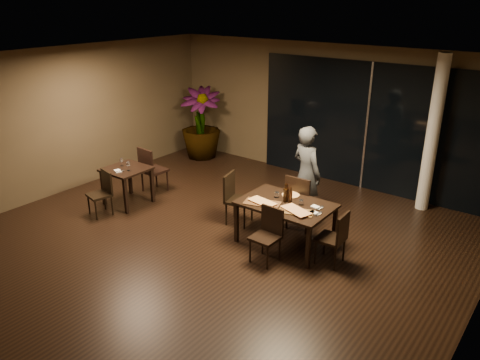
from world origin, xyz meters
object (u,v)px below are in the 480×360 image
(chair_main_right, at_px, (336,236))
(bottle_b, at_px, (290,195))
(chair_side_far, at_px, (151,168))
(potted_plant, at_px, (201,123))
(chair_main_near, at_px, (268,232))
(chair_side_near, at_px, (103,190))
(main_table, at_px, (286,207))
(diner, at_px, (306,174))
(bottle_c, at_px, (287,193))
(chair_main_far, at_px, (300,200))
(side_table, at_px, (127,174))
(chair_main_left, at_px, (235,196))
(bottle_a, at_px, (285,193))

(chair_main_right, xyz_separation_m, bottle_b, (-0.90, 0.11, 0.40))
(chair_side_far, height_order, potted_plant, potted_plant)
(chair_main_near, xyz_separation_m, chair_side_near, (-3.44, -0.51, -0.01))
(main_table, height_order, chair_main_near, chair_main_near)
(chair_main_right, relative_size, diner, 0.49)
(chair_side_near, height_order, potted_plant, potted_plant)
(chair_side_far, xyz_separation_m, bottle_c, (3.40, -0.10, 0.35))
(potted_plant, bearing_deg, chair_side_near, -78.12)
(main_table, bearing_deg, chair_side_far, 177.19)
(potted_plant, bearing_deg, chair_main_far, -25.65)
(side_table, relative_size, bottle_c, 2.59)
(bottle_c, bearing_deg, chair_main_right, -8.57)
(chair_side_near, relative_size, bottle_c, 2.77)
(chair_side_near, xyz_separation_m, diner, (3.17, 2.15, 0.42))
(main_table, xyz_separation_m, chair_main_far, (-0.08, 0.60, -0.10))
(main_table, relative_size, potted_plant, 0.84)
(chair_main_left, relative_size, bottle_c, 3.07)
(chair_side_near, bearing_deg, bottle_b, 31.12)
(chair_main_near, relative_size, potted_plant, 0.49)
(chair_side_far, bearing_deg, chair_side_near, 96.51)
(chair_main_left, xyz_separation_m, potted_plant, (-3.00, 2.44, 0.37))
(bottle_a, bearing_deg, side_table, -170.90)
(chair_main_near, xyz_separation_m, chair_main_left, (-1.22, 0.72, 0.04))
(main_table, distance_m, chair_main_far, 0.62)
(main_table, xyz_separation_m, bottle_a, (-0.04, 0.04, 0.23))
(chair_side_near, bearing_deg, chair_side_far, 105.16)
(main_table, distance_m, bottle_b, 0.23)
(chair_main_near, relative_size, chair_side_far, 0.88)
(side_table, height_order, chair_main_near, chair_main_near)
(main_table, relative_size, chair_main_left, 1.58)
(chair_main_far, bearing_deg, chair_main_left, 21.36)
(chair_main_right, height_order, chair_side_near, chair_main_right)
(chair_main_left, height_order, chair_side_near, chair_main_left)
(chair_main_right, bearing_deg, bottle_c, -100.91)
(chair_main_near, xyz_separation_m, bottle_b, (0.00, 0.63, 0.40))
(side_table, distance_m, bottle_a, 3.41)
(chair_main_far, distance_m, chair_main_left, 1.19)
(diner, height_order, bottle_b, diner)
(side_table, bearing_deg, potted_plant, 103.94)
(potted_plant, height_order, bottle_c, potted_plant)
(potted_plant, bearing_deg, chair_side_far, -73.29)
(chair_main_far, distance_m, chair_main_near, 1.21)
(chair_main_near, bearing_deg, main_table, 96.93)
(diner, relative_size, bottle_a, 5.74)
(chair_main_far, bearing_deg, chair_side_far, 5.06)
(chair_main_far, distance_m, chair_main_right, 1.24)
(side_table, relative_size, chair_main_left, 0.84)
(side_table, xyz_separation_m, bottle_a, (3.36, 0.54, 0.28))
(chair_side_near, relative_size, diner, 0.48)
(chair_main_far, distance_m, bottle_c, 0.63)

